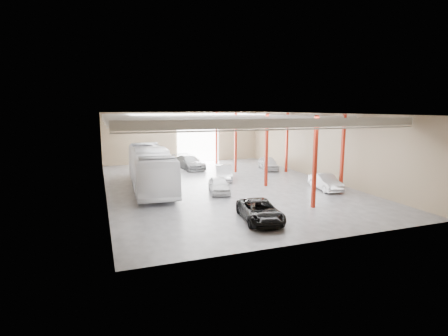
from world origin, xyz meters
TOP-DOWN VIEW (x-y plane):
  - depot_shell at (0.13, 0.48)m, footprint 22.12×32.12m
  - coach_bus at (-6.91, 0.87)m, footprint 3.90×14.24m
  - black_sedan at (-1.43, -11.53)m, footprint 3.09×5.38m
  - car_row_a at (-1.40, -3.04)m, footprint 2.53×4.50m
  - car_row_b at (0.93, 2.16)m, footprint 2.95×4.93m
  - car_row_c at (-0.84, 9.92)m, footprint 3.46×6.24m
  - car_right_near at (8.30, -5.32)m, footprint 2.20×4.64m
  - car_right_far at (8.30, 6.31)m, footprint 2.96×5.00m

SIDE VIEW (x-z plane):
  - black_sedan at x=-1.43m, z-range 0.00..1.41m
  - car_row_a at x=-1.40m, z-range 0.00..1.44m
  - car_right_near at x=8.30m, z-range 0.00..1.47m
  - car_row_b at x=0.93m, z-range 0.00..1.53m
  - car_right_far at x=8.30m, z-range 0.00..1.60m
  - car_row_c at x=-0.84m, z-range 0.00..1.71m
  - coach_bus at x=-6.91m, z-range 0.00..3.93m
  - depot_shell at x=0.13m, z-range 1.44..8.51m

